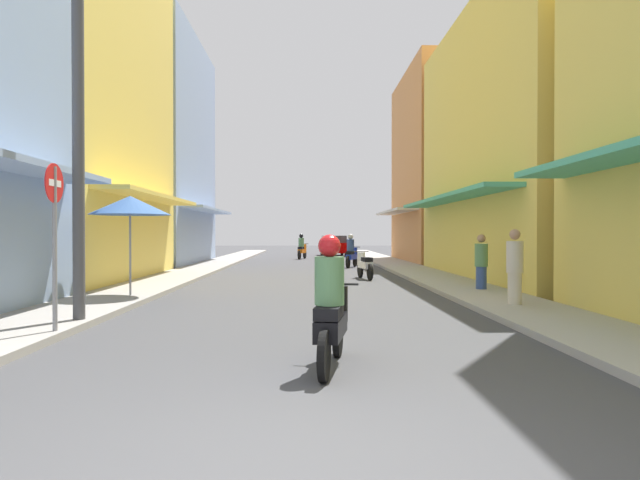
# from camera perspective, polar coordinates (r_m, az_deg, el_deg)

# --- Properties ---
(ground_plane) EXTENTS (102.73, 102.73, 0.00)m
(ground_plane) POSITION_cam_1_polar(r_m,az_deg,el_deg) (22.98, -1.61, -3.31)
(ground_plane) COLOR #424244
(sidewalk_left) EXTENTS (1.94, 54.70, 0.12)m
(sidewalk_left) POSITION_cam_1_polar(r_m,az_deg,el_deg) (23.44, -12.72, -3.11)
(sidewalk_left) COLOR #9E9991
(sidewalk_left) RESTS_ON ground
(sidewalk_right) EXTENTS (1.94, 54.70, 0.12)m
(sidewalk_right) POSITION_cam_1_polar(r_m,az_deg,el_deg) (23.39, 9.52, -3.11)
(sidewalk_right) COLOR #ADA89E
(sidewalk_right) RESTS_ON ground
(building_left_mid) EXTENTS (7.05, 9.52, 14.09)m
(building_left_mid) POSITION_cam_1_polar(r_m,az_deg,el_deg) (21.30, -26.06, 15.41)
(building_left_mid) COLOR #EFD159
(building_left_mid) RESTS_ON ground
(building_left_far) EXTENTS (7.05, 10.15, 11.63)m
(building_left_far) POSITION_cam_1_polar(r_m,az_deg,el_deg) (30.53, -17.85, 8.57)
(building_left_far) COLOR #8CA5CC
(building_left_far) RESTS_ON ground
(building_right_mid) EXTENTS (7.05, 12.63, 9.30)m
(building_right_mid) POSITION_cam_1_polar(r_m,az_deg,el_deg) (21.15, 22.25, 8.92)
(building_right_mid) COLOR #EFD159
(building_right_mid) RESTS_ON ground
(building_right_far) EXTENTS (7.05, 9.28, 10.43)m
(building_right_far) POSITION_cam_1_polar(r_m,az_deg,el_deg) (32.04, 13.93, 7.12)
(building_right_far) COLOR #D88C4C
(building_right_far) RESTS_ON ground
(motorbike_blue) EXTENTS (0.78, 1.73, 1.58)m
(motorbike_blue) POSITION_cam_1_polar(r_m,az_deg,el_deg) (26.23, 3.23, -1.28)
(motorbike_blue) COLOR black
(motorbike_blue) RESTS_ON ground
(motorbike_black) EXTENTS (0.59, 1.80, 1.58)m
(motorbike_black) POSITION_cam_1_polar(r_m,az_deg,el_deg) (6.59, 1.17, -7.06)
(motorbike_black) COLOR black
(motorbike_black) RESTS_ON ground
(motorbike_white) EXTENTS (0.59, 1.80, 0.96)m
(motorbike_white) POSITION_cam_1_polar(r_m,az_deg,el_deg) (19.65, 4.57, -2.52)
(motorbike_white) COLOR black
(motorbike_white) RESTS_ON ground
(motorbike_orange) EXTENTS (0.68, 1.77, 1.58)m
(motorbike_orange) POSITION_cam_1_polar(r_m,az_deg,el_deg) (34.88, -1.86, -0.80)
(motorbike_orange) COLOR black
(motorbike_orange) RESTS_ON ground
(parked_car) EXTENTS (1.99, 4.19, 1.45)m
(parked_car) POSITION_cam_1_polar(r_m,az_deg,el_deg) (40.02, 1.41, -0.57)
(parked_car) COLOR #8C0000
(parked_car) RESTS_ON ground
(pedestrian_far) EXTENTS (0.34, 0.34, 1.57)m
(pedestrian_far) POSITION_cam_1_polar(r_m,az_deg,el_deg) (15.41, 16.15, -2.37)
(pedestrian_far) COLOR #334C8C
(pedestrian_far) RESTS_ON ground
(pedestrian_foreground) EXTENTS (0.34, 0.34, 1.68)m
(pedestrian_foreground) POSITION_cam_1_polar(r_m,az_deg,el_deg) (12.29, 19.27, -2.86)
(pedestrian_foreground) COLOR beige
(pedestrian_foreground) RESTS_ON ground
(vendor_umbrella) EXTENTS (1.90, 1.90, 2.49)m
(vendor_umbrella) POSITION_cam_1_polar(r_m,az_deg,el_deg) (14.04, -18.83, 3.36)
(vendor_umbrella) COLOR #99999E
(vendor_umbrella) RESTS_ON ground
(utility_pole) EXTENTS (0.20, 1.20, 7.91)m
(utility_pole) POSITION_cam_1_polar(r_m,az_deg,el_deg) (10.68, -23.48, 13.83)
(utility_pole) COLOR #4C4C4F
(utility_pole) RESTS_ON ground
(street_sign_no_entry) EXTENTS (0.07, 0.60, 2.65)m
(street_sign_no_entry) POSITION_cam_1_polar(r_m,az_deg,el_deg) (9.31, -25.48, 1.38)
(street_sign_no_entry) COLOR gray
(street_sign_no_entry) RESTS_ON ground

